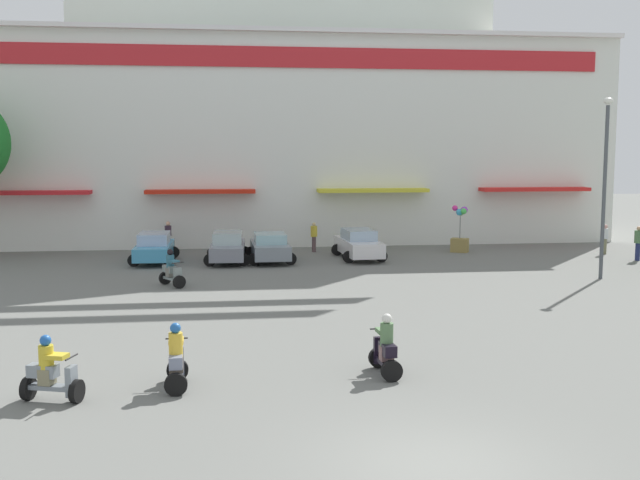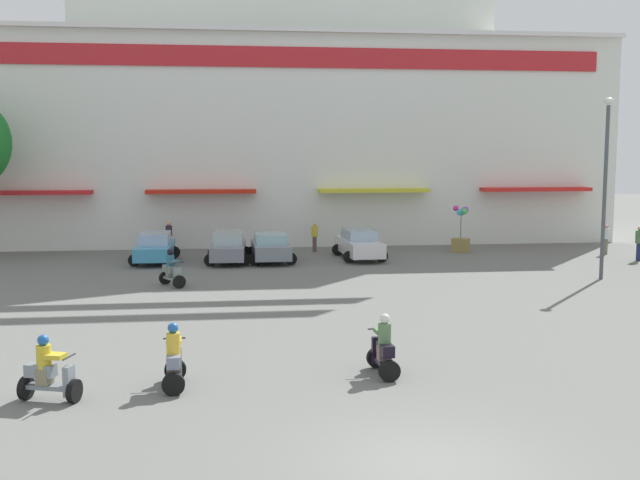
% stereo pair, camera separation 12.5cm
% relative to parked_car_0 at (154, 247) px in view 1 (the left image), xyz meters
% --- Properties ---
extents(ground_plane, '(128.00, 128.00, 0.00)m').
position_rel_parked_car_0_xyz_m(ground_plane, '(7.04, -12.14, -0.73)').
color(ground_plane, slate).
extents(colonial_building, '(38.73, 17.09, 21.60)m').
position_rel_parked_car_0_xyz_m(colonial_building, '(7.04, 11.07, 8.66)').
color(colonial_building, silver).
rests_on(colonial_building, ground).
extents(parked_car_0, '(2.28, 4.33, 1.46)m').
position_rel_parked_car_0_xyz_m(parked_car_0, '(0.00, 0.00, 0.00)').
color(parked_car_0, '#3E92BF').
rests_on(parked_car_0, ground).
extents(parked_car_1, '(2.33, 4.35, 1.49)m').
position_rel_parked_car_0_xyz_m(parked_car_1, '(3.58, -0.40, 0.01)').
color(parked_car_1, gray).
rests_on(parked_car_1, ground).
extents(parked_car_2, '(2.40, 4.06, 1.41)m').
position_rel_parked_car_0_xyz_m(parked_car_2, '(5.65, -0.49, -0.01)').
color(parked_car_2, gray).
rests_on(parked_car_2, ground).
extents(parked_car_3, '(2.41, 4.54, 1.51)m').
position_rel_parked_car_0_xyz_m(parked_car_3, '(10.16, -0.09, 0.03)').
color(parked_car_3, silver).
rests_on(parked_car_3, ground).
extents(scooter_rider_0, '(0.60, 1.36, 1.55)m').
position_rel_parked_car_0_xyz_m(scooter_rider_0, '(7.30, -19.77, -0.10)').
color(scooter_rider_0, black).
rests_on(scooter_rider_0, ground).
extents(scooter_rider_1, '(1.15, 1.43, 1.51)m').
position_rel_parked_car_0_xyz_m(scooter_rider_1, '(1.29, -6.80, -0.11)').
color(scooter_rider_1, black).
rests_on(scooter_rider_1, ground).
extents(scooter_rider_3, '(1.39, 0.89, 1.49)m').
position_rel_parked_car_0_xyz_m(scooter_rider_3, '(-0.38, -20.77, -0.12)').
color(scooter_rider_3, black).
rests_on(scooter_rider_3, ground).
extents(scooter_rider_4, '(0.56, 1.32, 1.57)m').
position_rel_parked_car_0_xyz_m(scooter_rider_4, '(2.29, -20.18, -0.09)').
color(scooter_rider_4, black).
rests_on(scooter_rider_4, ground).
extents(pedestrian_0, '(0.43, 0.43, 1.58)m').
position_rel_parked_car_0_xyz_m(pedestrian_0, '(23.38, -0.08, 0.18)').
color(pedestrian_0, '#6F6E4F').
rests_on(pedestrian_0, ground).
extents(pedestrian_1, '(0.40, 0.40, 1.63)m').
position_rel_parked_car_0_xyz_m(pedestrian_1, '(0.39, 4.02, 0.20)').
color(pedestrian_1, slate).
rests_on(pedestrian_1, ground).
extents(pedestrian_2, '(0.44, 0.44, 1.60)m').
position_rel_parked_car_0_xyz_m(pedestrian_2, '(8.22, 2.81, 0.17)').
color(pedestrian_2, brown).
rests_on(pedestrian_2, ground).
extents(pedestrian_3, '(0.42, 0.42, 1.72)m').
position_rel_parked_car_0_xyz_m(pedestrian_3, '(23.86, -2.46, 0.24)').
color(pedestrian_3, navy).
rests_on(pedestrian_3, ground).
extents(streetlamp_near, '(0.40, 0.40, 7.66)m').
position_rel_parked_car_0_xyz_m(streetlamp_near, '(19.39, -7.30, 3.68)').
color(streetlamp_near, '#474C51').
rests_on(streetlamp_near, ground).
extents(balloon_vendor_cart, '(1.08, 0.96, 2.53)m').
position_rel_parked_car_0_xyz_m(balloon_vendor_cart, '(16.02, 1.68, 0.27)').
color(balloon_vendor_cart, olive).
rests_on(balloon_vendor_cart, ground).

